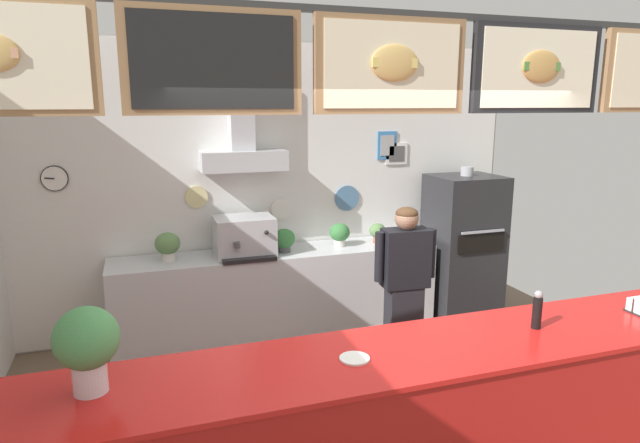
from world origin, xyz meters
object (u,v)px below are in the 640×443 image
(espresso_machine, at_px, (244,237))
(potted_oregano, at_px, (168,245))
(condiment_plate, at_px, (355,359))
(potted_sage, at_px, (378,232))
(basil_vase, at_px, (87,345))
(pepper_grinder, at_px, (537,310))
(shop_worker, at_px, (404,287))
(pizza_oven, at_px, (463,247))
(potted_basil, at_px, (284,239))
(potted_thyme, at_px, (340,234))

(espresso_machine, xyz_separation_m, potted_oregano, (-0.75, 0.03, -0.03))
(condiment_plate, bearing_deg, potted_sage, 63.26)
(potted_oregano, xyz_separation_m, condiment_plate, (0.84, -2.76, -0.03))
(potted_sage, relative_size, basil_vase, 0.50)
(espresso_machine, xyz_separation_m, potted_sage, (1.48, 0.03, -0.07))
(pepper_grinder, xyz_separation_m, basil_vase, (-2.59, 0.05, 0.13))
(shop_worker, relative_size, espresso_machine, 2.67)
(pizza_oven, xyz_separation_m, potted_basil, (-2.08, 0.09, 0.23))
(shop_worker, distance_m, potted_oregano, 2.30)
(shop_worker, xyz_separation_m, condiment_plate, (-1.09, -1.52, 0.20))
(espresso_machine, distance_m, potted_basil, 0.42)
(shop_worker, relative_size, potted_sage, 7.10)
(potted_oregano, height_order, potted_thyme, potted_oregano)
(potted_oregano, bearing_deg, condiment_plate, -73.16)
(shop_worker, height_order, pepper_grinder, shop_worker)
(potted_basil, distance_m, potted_thyme, 0.63)
(potted_basil, relative_size, potted_sage, 1.11)
(potted_oregano, bearing_deg, espresso_machine, -2.12)
(potted_thyme, bearing_deg, pizza_oven, -5.25)
(potted_sage, distance_m, basil_vase, 3.83)
(potted_oregano, relative_size, basil_vase, 0.65)
(potted_oregano, xyz_separation_m, pepper_grinder, (2.08, -2.72, 0.09))
(espresso_machine, distance_m, basil_vase, 2.93)
(potted_oregano, relative_size, potted_basil, 1.16)
(pizza_oven, height_order, potted_sage, pizza_oven)
(potted_sage, height_order, basil_vase, basil_vase)
(shop_worker, bearing_deg, potted_oregano, -28.50)
(espresso_machine, relative_size, potted_thyme, 2.34)
(pizza_oven, distance_m, espresso_machine, 2.51)
(pizza_oven, relative_size, basil_vase, 3.98)
(pizza_oven, xyz_separation_m, potted_thyme, (-1.45, 0.13, 0.24))
(potted_basil, relative_size, potted_thyme, 0.98)
(potted_thyme, bearing_deg, condiment_plate, -108.93)
(shop_worker, xyz_separation_m, potted_oregano, (-1.92, 1.24, 0.23))
(pepper_grinder, bearing_deg, pizza_oven, 65.92)
(potted_basil, distance_m, potted_sage, 1.07)
(potted_oregano, bearing_deg, potted_basil, -1.97)
(pepper_grinder, distance_m, condiment_plate, 1.25)
(espresso_machine, relative_size, potted_oregano, 2.06)
(potted_sage, bearing_deg, potted_thyme, 179.45)
(condiment_plate, height_order, basil_vase, basil_vase)
(potted_sage, relative_size, potted_thyme, 0.88)
(espresso_machine, height_order, potted_basil, espresso_machine)
(condiment_plate, distance_m, basil_vase, 1.37)
(potted_oregano, height_order, pepper_grinder, pepper_grinder)
(shop_worker, relative_size, potted_oregano, 5.48)
(potted_basil, distance_m, pepper_grinder, 2.84)
(potted_thyme, distance_m, pepper_grinder, 2.74)
(condiment_plate, bearing_deg, potted_thyme, 71.07)
(espresso_machine, bearing_deg, potted_sage, 1.00)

